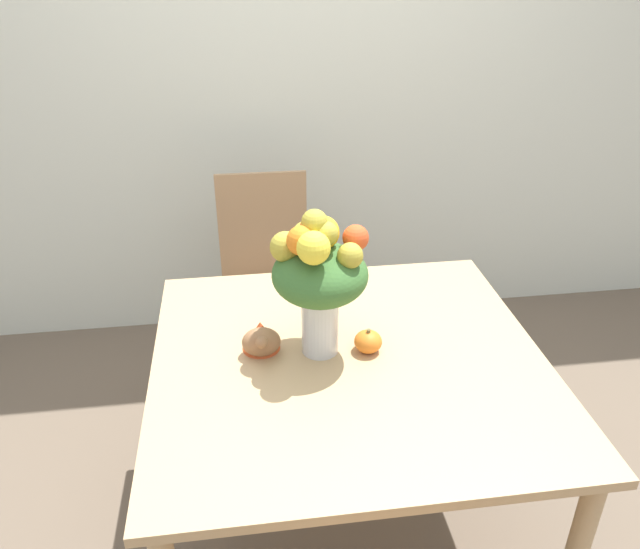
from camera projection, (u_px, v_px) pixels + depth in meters
name	position (u px, v px, depth m)	size (l,w,h in m)	color
ground_plane	(345.00, 528.00, 2.27)	(12.00, 12.00, 0.00)	brown
wall_back	(295.00, 67.00, 2.92)	(8.00, 0.06, 2.70)	silver
dining_table	(349.00, 382.00, 1.95)	(1.19, 1.15, 0.76)	tan
flower_vase	(319.00, 274.00, 1.80)	(0.29, 0.28, 0.47)	silver
pumpkin	(368.00, 341.00, 1.92)	(0.09, 0.09, 0.08)	orange
turkey_figurine	(261.00, 338.00, 1.91)	(0.12, 0.16, 0.10)	#936642
dining_chair_near_window	(266.00, 285.00, 2.82)	(0.42, 0.42, 0.99)	#9E7A56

